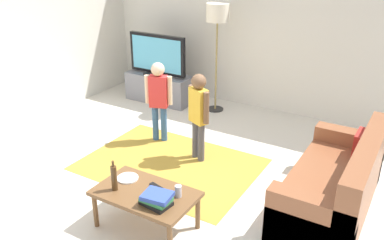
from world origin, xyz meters
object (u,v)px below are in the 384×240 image
at_px(tv_remote, 157,187).
at_px(soda_can, 178,191).
at_px(tv, 157,55).
at_px(floor_lamp, 217,18).
at_px(coffee_table, 146,196).
at_px(book_stack, 157,199).
at_px(child_near_tv, 159,95).
at_px(plate, 128,178).
at_px(tv_stand, 159,88).
at_px(child_center, 199,109).
at_px(bottle, 114,178).
at_px(couch, 339,187).

relative_size(tv_remote, soda_can, 1.42).
xyz_separation_m(tv, floor_lamp, (1.06, 0.17, 0.70)).
height_order(coffee_table, book_stack, book_stack).
height_order(child_near_tv, coffee_table, child_near_tv).
bearing_deg(tv, plate, -60.19).
bearing_deg(tv_remote, child_near_tv, 138.44).
height_order(tv_stand, soda_can, soda_can).
height_order(child_center, book_stack, child_center).
bearing_deg(child_near_tv, soda_can, -49.89).
bearing_deg(child_center, book_stack, -73.26).
bearing_deg(child_center, bottle, -90.42).
bearing_deg(tv_remote, child_center, 117.14).
xyz_separation_m(tv_stand, plate, (1.64, -2.88, 0.18)).
height_order(tv_remote, plate, plate).
bearing_deg(child_center, child_near_tv, 165.51).
distance_m(tv_stand, coffee_table, 3.56).
bearing_deg(coffee_table, tv, 123.22).
bearing_deg(soda_can, plate, 180.00).
bearing_deg(child_near_tv, tv_stand, 125.42).
xyz_separation_m(bottle, tv_remote, (0.33, 0.24, -0.13)).
bearing_deg(plate, book_stack, -22.29).
height_order(couch, book_stack, couch).
bearing_deg(floor_lamp, child_near_tv, -95.72).
height_order(tv, child_center, tv).
distance_m(book_stack, soda_can, 0.24).
xyz_separation_m(floor_lamp, book_stack, (1.10, -3.24, -1.07)).
relative_size(child_near_tv, tv_remote, 6.83).
bearing_deg(child_near_tv, tv, 125.87).
distance_m(bottle, tv_remote, 0.43).
distance_m(child_near_tv, plate, 1.77).
height_order(child_center, soda_can, child_center).
relative_size(floor_lamp, child_near_tv, 1.53).
height_order(book_stack, bottle, bottle).
distance_m(couch, child_near_tv, 2.66).
height_order(child_near_tv, bottle, child_near_tv).
height_order(floor_lamp, bottle, floor_lamp).
height_order(child_near_tv, book_stack, child_near_tv).
distance_m(tv_stand, soda_can, 3.67).
height_order(tv_stand, child_near_tv, child_near_tv).
xyz_separation_m(tv, plate, (1.64, -2.86, -0.42)).
relative_size(floor_lamp, coffee_table, 1.78).
height_order(floor_lamp, child_center, floor_lamp).
bearing_deg(bottle, tv_stand, 118.13).
distance_m(floor_lamp, soda_can, 3.43).
bearing_deg(child_center, soda_can, -67.21).
bearing_deg(soda_can, tv, 128.29).
bearing_deg(bottle, tv_remote, 36.03).
bearing_deg(plate, coffee_table, -18.45).
bearing_deg(book_stack, soda_can, 63.96).
bearing_deg(couch, plate, -147.76).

